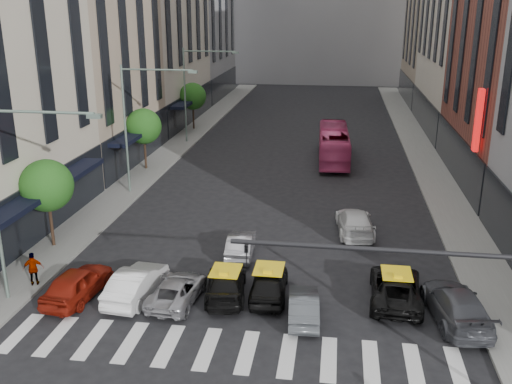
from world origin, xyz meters
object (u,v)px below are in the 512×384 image
at_px(taxi_left, 226,283).
at_px(car_white_front, 136,283).
at_px(streetlamp_near, 11,179).
at_px(taxi_center, 269,283).
at_px(streetlamp_far, 194,83).
at_px(streetlamp_mid, 137,113).
at_px(car_red, 78,283).
at_px(pedestrian_far, 33,269).
at_px(bus, 334,144).

bearing_deg(taxi_left, car_white_front, 2.35).
bearing_deg(car_white_front, streetlamp_near, 18.39).
relative_size(taxi_left, taxi_center, 1.07).
xyz_separation_m(streetlamp_far, taxi_left, (8.95, -30.13, -5.26)).
relative_size(streetlamp_mid, taxi_center, 2.17).
xyz_separation_m(streetlamp_mid, taxi_center, (10.93, -13.89, -5.20)).
distance_m(streetlamp_far, taxi_center, 32.25).
bearing_deg(streetlamp_near, car_red, 18.38).
bearing_deg(pedestrian_far, streetlamp_near, 82.87).
distance_m(bus, pedestrian_far, 29.32).
bearing_deg(pedestrian_far, streetlamp_far, -112.29).
height_order(streetlamp_mid, streetlamp_far, same).
height_order(streetlamp_far, bus, streetlamp_far).
xyz_separation_m(car_red, taxi_center, (8.77, 1.39, -0.04)).
relative_size(streetlamp_near, taxi_center, 2.17).
xyz_separation_m(car_red, car_white_front, (2.68, 0.42, -0.02)).
bearing_deg(car_red, taxi_center, -165.17).
height_order(streetlamp_far, taxi_left, streetlamp_far).
relative_size(streetlamp_near, streetlamp_far, 1.00).
bearing_deg(streetlamp_mid, taxi_left, -57.66).
bearing_deg(taxi_left, car_red, 1.83).
bearing_deg(streetlamp_near, pedestrian_far, 104.50).
bearing_deg(streetlamp_far, car_red, -86.05).
xyz_separation_m(streetlamp_near, streetlamp_far, (0.00, 32.00, 0.00)).
distance_m(car_red, taxi_left, 6.88).
bearing_deg(pedestrian_far, car_white_front, 155.70).
relative_size(streetlamp_far, taxi_left, 2.03).
relative_size(car_white_front, pedestrian_far, 2.65).
xyz_separation_m(streetlamp_near, streetlamp_mid, (0.00, 16.00, 0.00)).
bearing_deg(car_red, bus, -107.36).
height_order(car_white_front, taxi_center, car_white_front).
relative_size(streetlamp_mid, pedestrian_far, 5.40).
bearing_deg(bus, streetlamp_mid, 37.55).
bearing_deg(car_red, streetlamp_mid, -76.11).
height_order(car_red, car_white_front, car_red).
distance_m(streetlamp_near, car_red, 5.64).
relative_size(streetlamp_far, taxi_center, 2.17).
xyz_separation_m(streetlamp_near, bus, (13.51, 27.21, -4.45)).
height_order(bus, pedestrian_far, bus).
bearing_deg(streetlamp_mid, car_red, -81.95).
height_order(taxi_left, bus, bus).
relative_size(bus, pedestrian_far, 6.29).
xyz_separation_m(streetlamp_mid, pedestrian_far, (-0.36, -14.62, -4.92)).
distance_m(taxi_center, pedestrian_far, 11.32).
xyz_separation_m(streetlamp_mid, bus, (13.51, 11.21, -4.45)).
height_order(streetlamp_far, taxi_center, streetlamp_far).
distance_m(streetlamp_far, bus, 15.01).
distance_m(streetlamp_mid, taxi_center, 18.43).
xyz_separation_m(streetlamp_near, taxi_center, (10.93, 2.11, -5.20)).
xyz_separation_m(streetlamp_mid, taxi_left, (8.95, -14.13, -5.26)).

